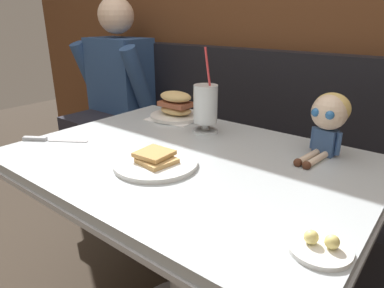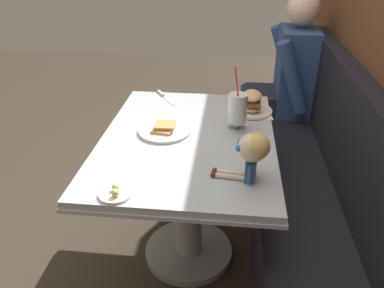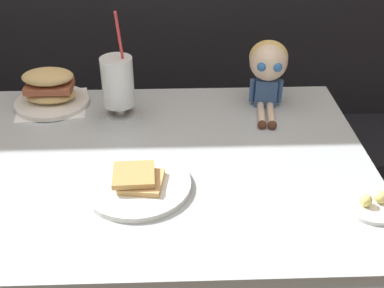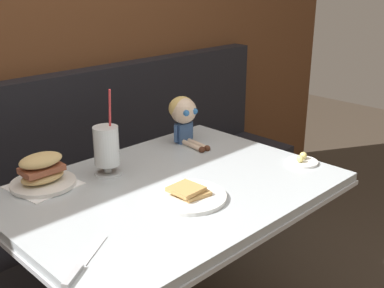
{
  "view_description": "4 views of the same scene",
  "coord_description": "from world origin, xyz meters",
  "px_view_note": "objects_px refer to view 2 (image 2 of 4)",
  "views": [
    {
      "loc": [
        0.63,
        -0.6,
        1.16
      ],
      "look_at": [
        -0.01,
        0.22,
        0.77
      ],
      "focal_mm": 32.17,
      "sensor_mm": 36.0,
      "label": 1
    },
    {
      "loc": [
        1.58,
        0.37,
        1.57
      ],
      "look_at": [
        0.13,
        0.21,
        0.77
      ],
      "focal_mm": 35.88,
      "sensor_mm": 36.0,
      "label": 2
    },
    {
      "loc": [
        0.06,
        -0.83,
        1.43
      ],
      "look_at": [
        0.1,
        0.18,
        0.78
      ],
      "focal_mm": 45.37,
      "sensor_mm": 36.0,
      "label": 3
    },
    {
      "loc": [
        -1.0,
        -0.94,
        1.44
      ],
      "look_at": [
        0.11,
        0.19,
        0.86
      ],
      "focal_mm": 45.05,
      "sensor_mm": 36.0,
      "label": 4
    }
  ],
  "objects_px": {
    "toast_plate": "(164,130)",
    "sandwich_plate": "(252,104)",
    "milkshake_glass": "(237,110)",
    "butter_saucer": "(115,193)",
    "diner_patron": "(289,71)",
    "seated_doll": "(252,150)",
    "butter_knife": "(163,95)"
  },
  "relations": [
    {
      "from": "butter_saucer",
      "to": "seated_doll",
      "type": "relative_size",
      "value": 0.54
    },
    {
      "from": "milkshake_glass",
      "to": "seated_doll",
      "type": "relative_size",
      "value": 1.41
    },
    {
      "from": "milkshake_glass",
      "to": "toast_plate",
      "type": "bearing_deg",
      "value": -78.59
    },
    {
      "from": "toast_plate",
      "to": "diner_patron",
      "type": "relative_size",
      "value": 0.31
    },
    {
      "from": "milkshake_glass",
      "to": "butter_saucer",
      "type": "bearing_deg",
      "value": -36.34
    },
    {
      "from": "butter_saucer",
      "to": "butter_knife",
      "type": "relative_size",
      "value": 0.58
    },
    {
      "from": "seated_doll",
      "to": "diner_patron",
      "type": "relative_size",
      "value": 0.28
    },
    {
      "from": "sandwich_plate",
      "to": "diner_patron",
      "type": "bearing_deg",
      "value": 159.07
    },
    {
      "from": "milkshake_glass",
      "to": "butter_saucer",
      "type": "xyz_separation_m",
      "value": [
        0.59,
        -0.43,
        -0.09
      ]
    },
    {
      "from": "butter_saucer",
      "to": "diner_patron",
      "type": "relative_size",
      "value": 0.15
    },
    {
      "from": "sandwich_plate",
      "to": "butter_saucer",
      "type": "xyz_separation_m",
      "value": [
        0.8,
        -0.51,
        -0.04
      ]
    },
    {
      "from": "milkshake_glass",
      "to": "butter_knife",
      "type": "height_order",
      "value": "milkshake_glass"
    },
    {
      "from": "milkshake_glass",
      "to": "butter_saucer",
      "type": "distance_m",
      "value": 0.73
    },
    {
      "from": "milkshake_glass",
      "to": "butter_saucer",
      "type": "height_order",
      "value": "milkshake_glass"
    },
    {
      "from": "diner_patron",
      "to": "seated_doll",
      "type": "bearing_deg",
      "value": -12.33
    },
    {
      "from": "toast_plate",
      "to": "sandwich_plate",
      "type": "height_order",
      "value": "sandwich_plate"
    },
    {
      "from": "toast_plate",
      "to": "seated_doll",
      "type": "bearing_deg",
      "value": 47.72
    },
    {
      "from": "milkshake_glass",
      "to": "butter_knife",
      "type": "xyz_separation_m",
      "value": [
        -0.39,
        -0.43,
        -0.1
      ]
    },
    {
      "from": "toast_plate",
      "to": "sandwich_plate",
      "type": "bearing_deg",
      "value": 124.02
    },
    {
      "from": "sandwich_plate",
      "to": "seated_doll",
      "type": "relative_size",
      "value": 1.0
    },
    {
      "from": "toast_plate",
      "to": "seated_doll",
      "type": "relative_size",
      "value": 1.12
    },
    {
      "from": "sandwich_plate",
      "to": "diner_patron",
      "type": "height_order",
      "value": "diner_patron"
    },
    {
      "from": "milkshake_glass",
      "to": "sandwich_plate",
      "type": "bearing_deg",
      "value": 160.27
    },
    {
      "from": "sandwich_plate",
      "to": "butter_knife",
      "type": "height_order",
      "value": "sandwich_plate"
    },
    {
      "from": "toast_plate",
      "to": "diner_patron",
      "type": "distance_m",
      "value": 1.23
    },
    {
      "from": "toast_plate",
      "to": "sandwich_plate",
      "type": "relative_size",
      "value": 1.12
    },
    {
      "from": "toast_plate",
      "to": "butter_saucer",
      "type": "bearing_deg",
      "value": -9.9
    },
    {
      "from": "butter_saucer",
      "to": "butter_knife",
      "type": "height_order",
      "value": "butter_saucer"
    },
    {
      "from": "milkshake_glass",
      "to": "sandwich_plate",
      "type": "distance_m",
      "value": 0.23
    },
    {
      "from": "sandwich_plate",
      "to": "diner_patron",
      "type": "xyz_separation_m",
      "value": [
        -0.73,
        0.28,
        -0.04
      ]
    },
    {
      "from": "diner_patron",
      "to": "butter_knife",
      "type": "bearing_deg",
      "value": -55.02
    },
    {
      "from": "milkshake_glass",
      "to": "diner_patron",
      "type": "bearing_deg",
      "value": 159.34
    }
  ]
}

